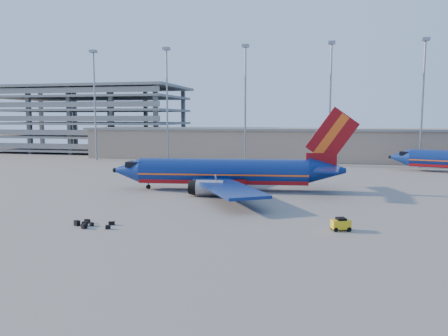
{
  "coord_description": "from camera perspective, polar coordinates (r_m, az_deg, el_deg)",
  "views": [
    {
      "loc": [
        13.23,
        -59.32,
        11.17
      ],
      "look_at": [
        -0.36,
        1.54,
        4.0
      ],
      "focal_mm": 35.0,
      "sensor_mm": 36.0,
      "label": 1
    }
  ],
  "objects": [
    {
      "name": "aircraft_main",
      "position": [
        67.4,
        0.64,
        -0.62
      ],
      "size": [
        37.88,
        36.26,
        12.84
      ],
      "rotation": [
        0.0,
        0.0,
        0.12
      ],
      "color": "navy",
      "rests_on": "ground"
    },
    {
      "name": "light_mast_row",
      "position": [
        105.83,
        8.23,
        9.95
      ],
      "size": [
        101.6,
        1.6,
        28.65
      ],
      "color": "gray",
      "rests_on": "ground"
    },
    {
      "name": "ground",
      "position": [
        61.79,
        0.02,
        -3.86
      ],
      "size": [
        220.0,
        220.0,
        0.0
      ],
      "primitive_type": "plane",
      "color": "slate",
      "rests_on": "ground"
    },
    {
      "name": "parking_garage",
      "position": [
        153.12,
        -16.95,
        6.48
      ],
      "size": [
        62.0,
        32.0,
        21.4
      ],
      "color": "slate",
      "rests_on": "ground"
    },
    {
      "name": "terminal_building",
      "position": [
        117.56,
        11.01,
        3.09
      ],
      "size": [
        122.0,
        16.0,
        8.5
      ],
      "color": "gray",
      "rests_on": "ground"
    },
    {
      "name": "baggage_tug",
      "position": [
        45.26,
        15.01,
        -7.06
      ],
      "size": [
        2.09,
        1.65,
        1.32
      ],
      "rotation": [
        0.0,
        0.0,
        0.34
      ],
      "color": "yellow",
      "rests_on": "ground"
    },
    {
      "name": "luggage_pile",
      "position": [
        47.67,
        -17.19,
        -7.0
      ],
      "size": [
        4.44,
        2.58,
        0.54
      ],
      "color": "black",
      "rests_on": "ground"
    }
  ]
}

